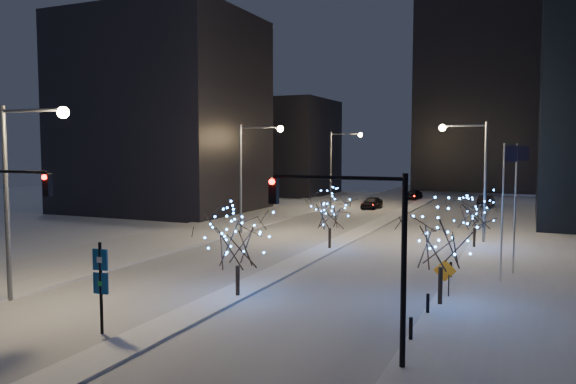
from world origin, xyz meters
The scene contains 24 objects.
ground centered at (0.00, 0.00, 0.00)m, with size 160.00×160.00×0.00m, color white.
road centered at (0.00, 35.00, 0.01)m, with size 20.00×130.00×0.02m, color silver.
median centered at (0.00, 30.00, 0.07)m, with size 2.00×80.00×0.15m, color silver.
east_sidewalk centered at (15.00, 20.00, 0.07)m, with size 10.00×90.00×0.15m, color silver.
west_sidewalk centered at (-14.00, 20.00, 0.07)m, with size 8.00×90.00×0.15m, color silver.
filler_west_near centered at (-28.00, 40.00, 12.00)m, with size 22.00×18.00×24.00m, color black.
filler_west_far centered at (-26.00, 70.00, 8.00)m, with size 18.00×16.00×16.00m, color black.
horizon_block centered at (6.00, 92.00, 21.00)m, with size 24.00×14.00×42.00m, color black.
street_lamp_w_near centered at (-8.94, 2.00, 6.50)m, with size 4.40×0.56×10.00m.
street_lamp_w_mid centered at (-8.94, 27.00, 6.50)m, with size 4.40×0.56×10.00m.
street_lamp_w_far centered at (-8.94, 52.00, 6.50)m, with size 4.40×0.56×10.00m.
street_lamp_east centered at (10.08, 30.00, 6.45)m, with size 3.90×0.56×10.00m.
traffic_signal_east centered at (8.94, 1.00, 4.76)m, with size 5.26×0.43×7.00m.
flagpoles centered at (13.37, 17.25, 4.80)m, with size 1.35×2.60×8.00m.
bollards centered at (10.20, 10.00, 0.60)m, with size 0.16×12.16×0.90m.
car_near centered at (-4.48, 52.44, 0.79)m, with size 1.86×4.62×1.57m, color black.
car_mid centered at (9.00, 60.07, 0.80)m, with size 1.70×4.88×1.61m, color black.
car_far centered at (-2.20, 67.88, 0.69)m, with size 1.93×4.75×1.38m, color black.
holiday_tree_median_near centered at (0.50, 7.19, 3.14)m, with size 4.08×4.08×4.72m.
holiday_tree_median_far centered at (0.29, 22.34, 3.05)m, with size 3.73×3.73×4.56m.
holiday_tree_plaza_near centered at (10.50, 9.75, 3.52)m, with size 4.41×4.41×5.20m.
holiday_tree_plaza_far centered at (10.50, 27.32, 2.91)m, with size 4.50×4.50×4.29m.
wayfinding_sign centered at (-2.00, -0.17, 2.41)m, with size 0.70×0.16×3.93m.
construction_sign centered at (10.49, 11.38, 1.31)m, with size 1.17×0.12×1.93m.
Camera 1 is at (14.51, -18.29, 7.87)m, focal length 35.00 mm.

